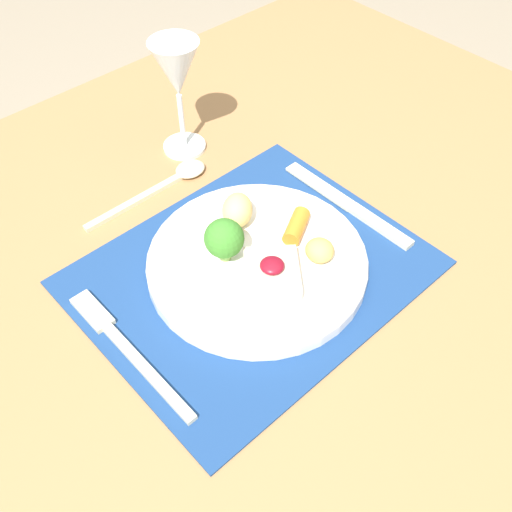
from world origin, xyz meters
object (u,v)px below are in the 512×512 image
(fork, at_px, (122,344))
(wine_glass_near, at_px, (177,75))
(spoon, at_px, (172,179))
(knife, at_px, (355,209))
(dinner_plate, at_px, (256,258))

(fork, distance_m, wine_glass_near, 0.38)
(spoon, bearing_deg, knife, -57.65)
(dinner_plate, relative_size, wine_glass_near, 1.58)
(dinner_plate, relative_size, knife, 1.25)
(knife, xyz_separation_m, spoon, (-0.15, 0.22, -0.00))
(fork, height_order, spoon, spoon)
(dinner_plate, xyz_separation_m, wine_glass_near, (0.08, 0.25, 0.11))
(fork, height_order, wine_glass_near, wine_glass_near)
(fork, distance_m, spoon, 0.28)
(wine_glass_near, bearing_deg, dinner_plate, -108.39)
(fork, relative_size, knife, 1.00)
(dinner_plate, height_order, knife, dinner_plate)
(spoon, bearing_deg, dinner_plate, -97.33)
(dinner_plate, distance_m, fork, 0.19)
(fork, bearing_deg, spoon, 39.15)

